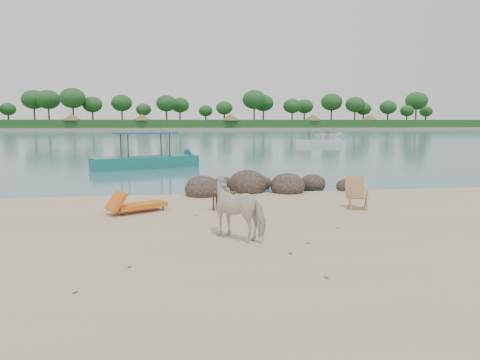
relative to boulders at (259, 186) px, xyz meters
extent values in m
plane|color=#396672|center=(-1.38, 83.75, -0.21)|extent=(400.00, 400.00, 0.00)
cube|color=tan|center=(-1.38, 163.75, -0.21)|extent=(420.00, 90.00, 1.40)
cube|color=#1E4C1E|center=(-1.38, 128.75, 1.69)|extent=(420.00, 18.00, 2.40)
ellipsoid|color=#2E241E|center=(-2.10, -0.60, 0.01)|extent=(1.24, 1.36, 0.93)
ellipsoid|color=#2E241E|center=(-0.40, 0.10, 0.04)|extent=(1.42, 1.56, 1.06)
ellipsoid|color=#2E241E|center=(1.00, -0.30, 0.01)|extent=(1.25, 1.37, 0.93)
ellipsoid|color=#2E241E|center=(2.20, 0.50, -0.04)|extent=(0.98, 1.08, 0.74)
ellipsoid|color=#2E241E|center=(3.30, -0.20, -0.07)|extent=(0.78, 0.86, 0.59)
ellipsoid|color=#2E241E|center=(-1.20, 1.10, -0.07)|extent=(0.80, 0.88, 0.60)
ellipsoid|color=#2E241E|center=(0.40, 1.30, -0.08)|extent=(0.74, 0.81, 0.55)
imported|color=white|center=(-1.71, -6.65, 0.45)|extent=(1.59, 1.61, 1.31)
plane|color=brown|center=(-3.96, -8.47, -0.20)|extent=(0.11, 0.11, 0.00)
plane|color=brown|center=(-0.73, -9.55, -0.20)|extent=(0.10, 0.10, 0.00)
plane|color=brown|center=(0.48, -2.71, -0.20)|extent=(0.13, 0.13, 0.00)
plane|color=brown|center=(-0.95, -8.08, -0.20)|extent=(0.11, 0.11, 0.00)
plane|color=brown|center=(-0.39, -7.39, -0.20)|extent=(0.12, 0.12, 0.00)
plane|color=brown|center=(-2.56, -4.09, -0.20)|extent=(0.13, 0.13, 0.00)
plane|color=brown|center=(0.75, -6.14, -0.20)|extent=(0.11, 0.11, 0.00)
plane|color=brown|center=(-4.66, -9.61, -0.20)|extent=(0.14, 0.14, 0.00)
plane|color=brown|center=(-4.55, -3.69, -0.20)|extent=(0.14, 0.14, 0.00)
plane|color=brown|center=(-1.89, -4.36, -0.20)|extent=(0.14, 0.14, 0.00)
camera|label=1|loc=(-3.24, -16.63, 2.36)|focal=35.00mm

